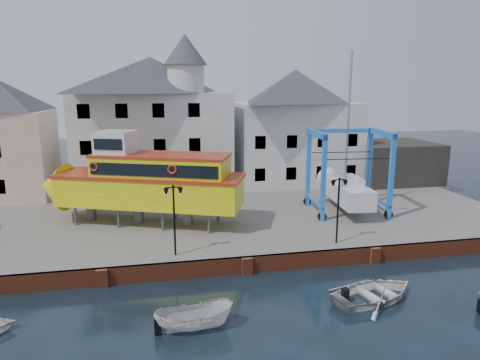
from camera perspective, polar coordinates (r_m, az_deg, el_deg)
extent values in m
plane|color=black|center=(25.31, 0.92, -12.39)|extent=(140.00, 140.00, 0.00)
cube|color=#625F5B|center=(35.28, -2.88, -4.25)|extent=(44.00, 22.00, 1.00)
cube|color=brown|center=(25.21, 0.87, -11.24)|extent=(44.00, 0.25, 1.00)
cube|color=brown|center=(24.77, -17.90, -12.34)|extent=(0.60, 0.36, 1.00)
cube|color=brown|center=(25.06, 0.95, -11.39)|extent=(0.60, 0.36, 1.00)
cube|color=brown|center=(27.76, 17.54, -9.56)|extent=(0.60, 0.36, 1.00)
cube|color=#C8A891|center=(42.91, -29.03, 3.01)|extent=(8.00, 7.00, 7.50)
cube|color=beige|center=(41.26, -11.43, 5.06)|extent=(14.00, 8.00, 9.00)
pyramid|color=#373A41|center=(40.95, -11.81, 13.56)|extent=(14.00, 8.00, 3.20)
cube|color=black|center=(38.25, -19.49, -0.39)|extent=(1.00, 0.08, 1.20)
cube|color=black|center=(37.93, -15.00, -0.20)|extent=(1.00, 0.08, 1.20)
cube|color=black|center=(37.84, -10.47, -0.01)|extent=(1.00, 0.08, 1.20)
cube|color=black|center=(37.99, -5.95, 0.18)|extent=(1.00, 0.08, 1.20)
cube|color=black|center=(37.73, -19.82, 4.05)|extent=(1.00, 0.08, 1.20)
cube|color=black|center=(37.41, -15.26, 4.29)|extent=(1.00, 0.08, 1.20)
cube|color=black|center=(37.32, -10.65, 4.49)|extent=(1.00, 0.08, 1.20)
cube|color=black|center=(37.47, -6.05, 4.67)|extent=(1.00, 0.08, 1.20)
cube|color=black|center=(37.45, -20.16, 8.60)|extent=(1.00, 0.08, 1.20)
cube|color=black|center=(37.12, -15.53, 8.87)|extent=(1.00, 0.08, 1.20)
cube|color=black|center=(37.03, -10.84, 9.09)|extent=(1.00, 0.08, 1.20)
cube|color=black|center=(37.19, -6.16, 9.25)|extent=(1.00, 0.08, 1.20)
cylinder|color=beige|center=(38.65, -7.23, 13.20)|extent=(3.20, 3.20, 2.40)
cone|color=#373A41|center=(38.77, -7.33, 16.90)|extent=(3.80, 3.80, 2.60)
cube|color=beige|center=(44.07, 7.17, 5.02)|extent=(12.00, 8.00, 8.00)
pyramid|color=#373A41|center=(43.71, 7.37, 12.31)|extent=(12.00, 8.00, 3.20)
cube|color=black|center=(39.47, 2.68, 0.70)|extent=(1.00, 0.08, 1.20)
cube|color=black|center=(40.29, 6.83, 0.87)|extent=(1.00, 0.08, 1.20)
cube|color=black|center=(41.31, 10.79, 1.02)|extent=(1.00, 0.08, 1.20)
cube|color=black|center=(42.52, 14.54, 1.16)|extent=(1.00, 0.08, 1.20)
cube|color=black|center=(38.97, 2.73, 5.02)|extent=(1.00, 0.08, 1.20)
cube|color=black|center=(39.80, 6.94, 5.10)|extent=(1.00, 0.08, 1.20)
cube|color=black|center=(40.83, 10.96, 5.15)|extent=(1.00, 0.08, 1.20)
cube|color=black|center=(42.06, 14.76, 5.17)|extent=(1.00, 0.08, 1.20)
cube|color=black|center=(46.75, 19.61, 2.33)|extent=(8.00, 7.00, 4.00)
cylinder|color=black|center=(24.85, -8.74, -5.58)|extent=(0.12, 0.12, 4.00)
cube|color=black|center=(24.30, -8.90, -0.97)|extent=(0.90, 0.06, 0.06)
sphere|color=black|center=(24.29, -8.91, -0.81)|extent=(0.16, 0.16, 0.16)
cone|color=black|center=(24.36, -9.82, -1.63)|extent=(0.32, 0.32, 0.45)
sphere|color=silver|center=(24.40, -9.80, -2.04)|extent=(0.18, 0.18, 0.18)
cone|color=black|center=(24.39, -7.94, -1.55)|extent=(0.32, 0.32, 0.45)
sphere|color=silver|center=(24.43, -7.93, -1.96)|extent=(0.18, 0.18, 0.18)
cylinder|color=black|center=(27.13, 12.91, -4.21)|extent=(0.12, 0.12, 4.00)
cube|color=black|center=(26.63, 13.12, 0.02)|extent=(0.90, 0.06, 0.06)
sphere|color=black|center=(26.61, 13.13, 0.17)|extent=(0.16, 0.16, 0.16)
cone|color=black|center=(26.52, 12.31, -0.58)|extent=(0.32, 0.32, 0.45)
sphere|color=silver|center=(26.56, 12.29, -0.96)|extent=(0.18, 0.18, 0.18)
cone|color=black|center=(26.85, 13.87, -0.50)|extent=(0.32, 0.32, 0.45)
sphere|color=silver|center=(26.89, 13.85, -0.88)|extent=(0.18, 0.18, 0.18)
cylinder|color=#59595E|center=(32.37, -21.06, -4.44)|extent=(0.26, 0.26, 1.38)
cylinder|color=#59595E|center=(34.50, -18.84, -3.25)|extent=(0.26, 0.26, 1.38)
cylinder|color=#59595E|center=(30.83, -15.91, -4.89)|extent=(0.26, 0.26, 1.38)
cylinder|color=#59595E|center=(33.06, -13.94, -3.61)|extent=(0.26, 0.26, 1.38)
cylinder|color=#59595E|center=(29.57, -10.26, -5.35)|extent=(0.26, 0.26, 1.38)
cylinder|color=#59595E|center=(31.89, -8.63, -3.97)|extent=(0.26, 0.26, 1.38)
cylinder|color=#59595E|center=(28.62, -4.17, -5.78)|extent=(0.26, 0.26, 1.38)
cylinder|color=#59595E|center=(31.00, -2.97, -4.32)|extent=(0.26, 0.26, 1.38)
cube|color=#59595E|center=(33.20, -19.23, -3.88)|extent=(0.69, 0.63, 1.38)
cube|color=#59595E|center=(31.56, -13.37, -4.35)|extent=(0.69, 0.63, 1.38)
cube|color=#59595E|center=(30.29, -6.94, -4.81)|extent=(0.69, 0.63, 1.38)
cube|color=#CFBF06|center=(30.76, -11.96, -1.42)|extent=(13.29, 8.06, 2.03)
cone|color=#CFBF06|center=(34.28, -23.59, -0.78)|extent=(3.19, 4.01, 3.51)
cube|color=#A52C17|center=(30.52, -12.05, 0.60)|extent=(13.60, 8.30, 0.20)
cube|color=#CFBF06|center=(30.06, -10.48, 1.74)|extent=(9.73, 6.34, 1.48)
cube|color=black|center=(28.59, -11.61, 1.24)|extent=(8.24, 3.35, 0.83)
cube|color=black|center=(31.52, -9.45, 2.36)|extent=(8.24, 3.35, 0.83)
cube|color=#A52C17|center=(29.92, -10.54, 3.28)|extent=(9.93, 6.50, 0.17)
cube|color=silver|center=(31.11, -16.18, 4.76)|extent=(3.12, 3.12, 1.68)
cube|color=black|center=(30.02, -17.23, 4.56)|extent=(1.89, 0.80, 0.74)
torus|color=#A52C17|center=(30.32, -18.96, 1.71)|extent=(0.65, 0.36, 0.65)
torus|color=#A52C17|center=(28.03, -9.04, 1.41)|extent=(0.65, 0.36, 0.65)
cube|color=blue|center=(31.11, 11.07, 0.17)|extent=(0.34, 0.34, 6.27)
cylinder|color=black|center=(31.82, 10.86, -4.80)|extent=(0.65, 0.28, 0.63)
cube|color=blue|center=(35.04, 9.10, 1.61)|extent=(0.34, 0.34, 6.27)
cylinder|color=black|center=(35.67, 8.95, -2.84)|extent=(0.65, 0.28, 0.63)
cube|color=blue|center=(32.95, 19.53, 0.36)|extent=(0.34, 0.34, 6.27)
cylinder|color=black|center=(33.62, 19.18, -4.35)|extent=(0.65, 0.28, 0.63)
cube|color=blue|center=(36.67, 16.77, 1.72)|extent=(0.34, 0.34, 6.27)
cylinder|color=black|center=(37.28, 16.50, -2.55)|extent=(0.65, 0.28, 0.63)
cube|color=blue|center=(32.61, 10.23, 6.07)|extent=(0.73, 4.49, 0.44)
cube|color=blue|center=(33.58, 9.89, -2.81)|extent=(0.64, 4.48, 0.19)
cube|color=blue|center=(34.37, 18.41, 5.95)|extent=(0.73, 4.49, 0.44)
cube|color=blue|center=(35.28, 17.83, -2.49)|extent=(0.64, 4.48, 0.19)
cube|color=blue|center=(35.36, 13.26, 6.42)|extent=(5.38, 0.81, 0.31)
cube|color=silver|center=(34.17, 14.02, -1.49)|extent=(2.68, 6.89, 1.43)
cone|color=silver|center=(37.84, 11.99, -0.05)|extent=(2.19, 1.62, 2.06)
cube|color=#59595E|center=(34.43, 13.93, -3.16)|extent=(0.36, 1.63, 0.63)
cube|color=silver|center=(33.55, 14.37, -0.04)|extent=(1.68, 2.81, 0.54)
cylinder|color=#99999E|center=(33.72, 14.27, 8.05)|extent=(0.17, 0.17, 9.86)
cube|color=black|center=(32.13, 15.25, 2.72)|extent=(4.77, 0.57, 0.05)
cube|color=black|center=(35.12, 13.37, 3.62)|extent=(4.77, 0.57, 0.05)
imported|color=silver|center=(20.29, -6.08, -19.23)|extent=(3.58, 1.45, 1.37)
imported|color=silver|center=(23.59, 17.43, -14.94)|extent=(5.45, 4.49, 0.98)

